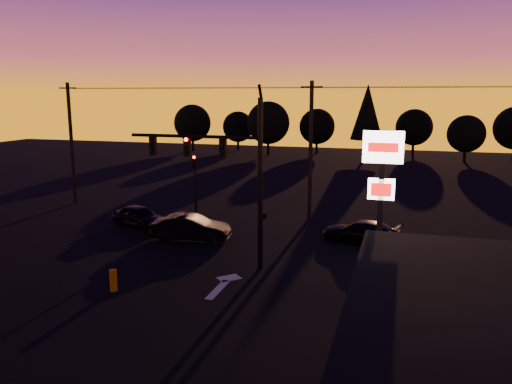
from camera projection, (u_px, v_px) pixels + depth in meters
ground at (198, 297)px, 20.34m from camera, size 120.00×120.00×0.00m
lane_arrow at (223, 284)px, 21.77m from camera, size 1.20×3.10×0.01m
traffic_signal_mast at (227, 164)px, 23.18m from camera, size 6.79×0.52×8.58m
secondary_signal at (195, 178)px, 31.99m from camera, size 0.30×0.31×4.35m
pylon_sign at (382, 181)px, 18.86m from camera, size 1.50×0.28×6.80m
utility_pole_0 at (72, 143)px, 37.09m from camera, size 1.40×0.26×9.00m
utility_pole_1 at (311, 151)px, 32.08m from camera, size 1.40×0.26×9.00m
power_wires at (312, 87)px, 31.31m from camera, size 36.00×1.22×0.07m
bollard at (113, 280)px, 20.94m from camera, size 0.31×0.31×0.92m
tree_0 at (192, 123)px, 72.74m from camera, size 5.36×5.36×6.74m
tree_1 at (238, 127)px, 74.01m from camera, size 4.54×4.54×5.71m
tree_2 at (268, 123)px, 67.46m from camera, size 5.77×5.78×7.26m
tree_3 at (317, 127)px, 69.67m from camera, size 4.95×4.95×6.22m
tree_4 at (367, 112)px, 64.48m from camera, size 4.18×4.18×9.50m
tree_5 at (414, 127)px, 67.93m from camera, size 4.95×4.95×6.22m
tree_6 at (466, 134)px, 60.67m from camera, size 4.54×4.54×5.71m
car_left at (140, 216)px, 31.15m from camera, size 4.19×2.84×1.32m
car_mid at (191, 228)px, 28.21m from camera, size 4.59×2.11×1.46m
car_right at (361, 232)px, 27.73m from camera, size 4.64×2.78×1.26m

